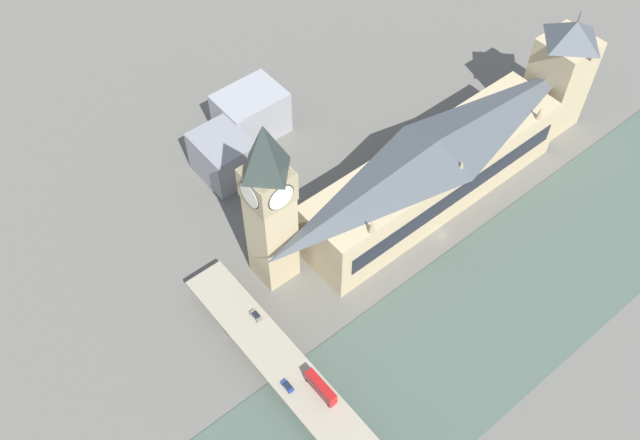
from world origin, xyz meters
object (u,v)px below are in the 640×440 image
at_px(road_bridge, 338,430).
at_px(clock_tower, 269,203).
at_px(double_decker_bus_lead, 321,387).
at_px(car_southbound_mid, 288,386).
at_px(car_northbound_lead, 256,315).
at_px(parliament_hall, 434,171).
at_px(victoria_tower, 560,74).

bearing_deg(road_bridge, clock_tower, -20.02).
relative_size(double_decker_bus_lead, car_southbound_mid, 2.77).
bearing_deg(road_bridge, car_northbound_lead, -4.54).
relative_size(parliament_hall, car_southbound_mid, 24.41).
xyz_separation_m(victoria_tower, car_southbound_mid, (-27.59, 147.90, -15.82)).
xyz_separation_m(parliament_hall, double_decker_bus_lead, (-34.43, 77.91, -5.74)).
height_order(victoria_tower, car_southbound_mid, victoria_tower).
height_order(clock_tower, victoria_tower, clock_tower).
xyz_separation_m(parliament_hall, victoria_tower, (0.06, -63.53, 8.15)).
bearing_deg(parliament_hall, car_southbound_mid, 108.07).
bearing_deg(clock_tower, car_southbound_mid, 147.88).
distance_m(road_bridge, car_southbound_mid, 18.66).
xyz_separation_m(car_northbound_lead, car_southbound_mid, (-24.36, 6.71, 0.03)).
distance_m(parliament_hall, car_northbound_lead, 78.10).
xyz_separation_m(parliament_hall, road_bridge, (-45.79, 81.04, -9.63)).
bearing_deg(victoria_tower, car_southbound_mid, 100.57).
bearing_deg(car_southbound_mid, car_northbound_lead, -15.41).
bearing_deg(parliament_hall, car_northbound_lead, 92.34).
height_order(clock_tower, road_bridge, clock_tower).
bearing_deg(parliament_hall, double_decker_bus_lead, 113.84).
xyz_separation_m(clock_tower, victoria_tower, (-10.30, -124.12, -11.99)).
height_order(parliament_hall, victoria_tower, victoria_tower).
relative_size(double_decker_bus_lead, car_northbound_lead, 2.62).
distance_m(clock_tower, road_bridge, 66.76).
distance_m(parliament_hall, car_southbound_mid, 89.08).
height_order(road_bridge, car_southbound_mid, car_southbound_mid).
relative_size(parliament_hall, road_bridge, 0.76).
height_order(clock_tower, double_decker_bus_lead, clock_tower).
relative_size(clock_tower, car_southbound_mid, 15.90).
height_order(road_bridge, car_northbound_lead, car_northbound_lead).
distance_m(parliament_hall, victoria_tower, 64.05).
relative_size(victoria_tower, car_southbound_mid, 12.04).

